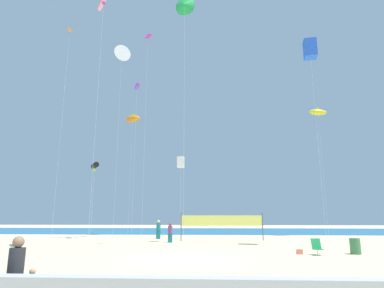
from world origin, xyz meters
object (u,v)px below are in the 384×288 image
Objects in this scene: folding_beach_chair at (317,246)px; kite_yellow_inflatable at (318,112)px; toddler_figure at (31,287)px; volleyball_net at (222,222)px; kite_pink_tube at (104,1)px; kite_violet_inflatable at (137,87)px; beach_handbag at (300,252)px; mother_figure at (16,269)px; kite_green_delta at (185,6)px; beachgoer_plum_shirt at (170,232)px; kite_white_delta at (122,54)px; kite_orange_inflatable at (133,119)px; trash_barrel at (355,246)px; kite_white_box at (181,162)px; kite_magenta_diamond at (147,39)px; kite_orange_diamond at (70,36)px; kite_blue_box at (310,49)px; kite_black_tube at (95,166)px.

kite_yellow_inflatable reaches higher than folding_beach_chair.
volleyball_net is at bearing 106.65° from toddler_figure.
kite_pink_tube is 1.15× the size of kite_violet_inflatable.
beach_handbag is 0.02× the size of kite_yellow_inflatable.
kite_green_delta is at bearing 71.33° from mother_figure.
folding_beach_chair is 0.05× the size of kite_violet_inflatable.
kite_yellow_inflatable is (7.31, 16.48, 13.57)m from beach_handbag.
kite_violet_inflatable is at bearing 176.58° from beachgoer_plum_shirt.
beachgoer_plum_shirt is 0.08× the size of kite_white_delta.
kite_violet_inflatable is (-6.03, 9.67, -3.02)m from kite_green_delta.
volleyball_net reaches higher than mother_figure.
kite_green_delta is (7.33, -13.45, 5.55)m from kite_orange_inflatable.
kite_pink_tube is at bearing 173.13° from trash_barrel.
kite_white_box is at bearing 143.95° from trash_barrel.
kite_green_delta is (-2.94, -6.23, 17.43)m from volleyball_net.
toddler_figure is 15.35m from folding_beach_chair.
kite_white_delta is (-10.06, 0.78, 17.02)m from volleyball_net.
kite_yellow_inflatable is at bearing 34.78° from kite_pink_tube.
folding_beach_chair is 25.65m from kite_magenta_diamond.
kite_orange_diamond is at bearing -144.88° from kite_violet_inflatable.
kite_orange_inflatable is at bearing 169.42° from beachgoer_plum_shirt.
toddler_figure is at bearing -65.02° from kite_orange_diamond.
folding_beach_chair is 24.99m from kite_violet_inflatable.
trash_barrel reaches higher than beach_handbag.
kite_yellow_inflatable reaches higher than toddler_figure.
kite_violet_inflatable is (1.09, 2.65, -2.61)m from kite_white_delta.
beachgoer_plum_shirt is 18.91m from kite_white_delta.
kite_orange_inflatable is (-10.27, 7.21, 11.88)m from volleyball_net.
kite_blue_box reaches higher than kite_yellow_inflatable.
kite_magenta_diamond is 2.82× the size of kite_black_tube.
kite_yellow_inflatable is (26.41, 7.33, -6.22)m from kite_orange_diamond.
kite_violet_inflatable reaches higher than kite_black_tube.
kite_white_delta is at bearing -112.42° from kite_violet_inflatable.
kite_orange_inflatable is (4.77, 8.05, -6.42)m from kite_orange_diamond.
beachgoer_plum_shirt is 0.22× the size of volleyball_net.
beach_handbag is 25.65m from kite_white_delta.
kite_yellow_inflatable is (17.17, 28.11, 12.81)m from mother_figure.
kite_orange_diamond reaches higher than kite_violet_inflatable.
kite_green_delta is at bearing 151.78° from beach_handbag.
kite_orange_inflatable is at bearing 90.66° from mother_figure.
kite_white_box is (9.06, -3.92, -0.35)m from kite_black_tube.
kite_orange_diamond is 1.29× the size of kite_blue_box.
mother_figure is 1.84× the size of toddler_figure.
kite_white_box is (-0.63, 4.38, -12.34)m from kite_green_delta.
folding_beach_chair is at bearing -35.01° from kite_black_tube.
kite_pink_tube is 8.67m from kite_magenta_diamond.
kite_violet_inflatable is (0.21, 11.21, -2.57)m from kite_pink_tube.
kite_white_delta reaches higher than folding_beach_chair.
kite_white_box is 0.45× the size of kite_blue_box.
kite_pink_tube is 0.97× the size of kite_white_delta.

